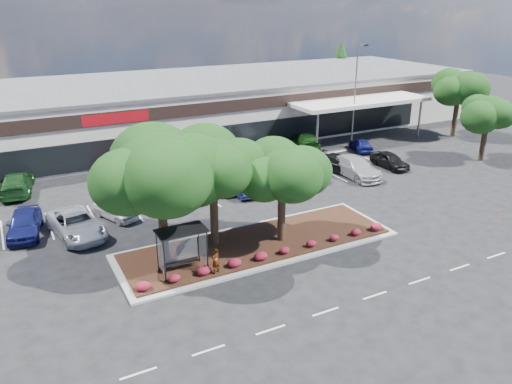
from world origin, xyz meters
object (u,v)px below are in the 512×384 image
survey_stake (501,215)px  car_0 (25,223)px  light_pole (355,102)px  car_1 (76,224)px

survey_stake → car_0: 32.59m
light_pole → car_0: (-32.90, -7.17, -3.94)m
light_pole → car_1: size_ratio=1.85×
survey_stake → car_0: (-29.56, 13.72, 0.12)m
light_pole → survey_stake: size_ratio=9.58×
survey_stake → car_0: size_ratio=0.23×
survey_stake → light_pole: bearing=80.9°
car_0 → light_pole: bearing=22.7°
light_pole → survey_stake: bearing=-99.1°
light_pole → survey_stake: 21.54m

